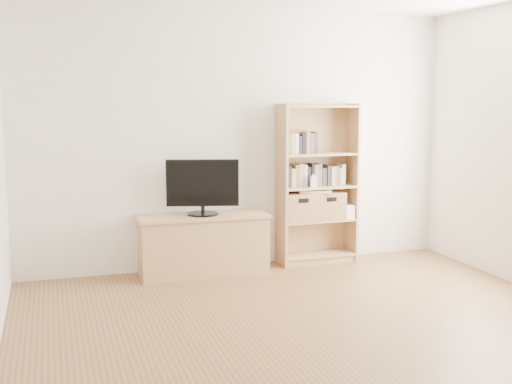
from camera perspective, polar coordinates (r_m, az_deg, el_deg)
name	(u,v)px	position (r m, az deg, el deg)	size (l,w,h in m)	color
floor	(345,354)	(4.54, 7.91, -14.04)	(4.50, 5.00, 0.01)	brown
back_wall	(240,140)	(6.55, -1.40, 4.65)	(4.50, 0.02, 2.60)	silver
tv_stand	(203,245)	(6.36, -4.71, -4.76)	(1.24, 0.46, 0.57)	#AA8157
bookshelf	(318,184)	(6.73, 5.49, 0.72)	(0.83, 0.30, 1.67)	#AA8157
television	(203,187)	(6.26, -4.77, 0.47)	(0.70, 0.05, 0.55)	black
books_row_mid	(317,175)	(6.73, 5.43, 1.53)	(0.84, 0.16, 0.22)	#3C3731
books_row_upper	(301,145)	(6.63, 4.01, 4.23)	(0.34, 0.13, 0.18)	#3C3731
baby_monitor	(313,182)	(6.60, 5.10, 0.89)	(0.06, 0.04, 0.11)	white
basket_left	(298,207)	(6.67, 3.75, -1.30)	(0.35, 0.29, 0.29)	#A9764C
basket_right	(326,205)	(6.80, 6.26, -1.16)	(0.34, 0.28, 0.28)	#A9764C
laptop	(314,191)	(6.71, 5.21, 0.10)	(0.33, 0.23, 0.03)	white
magazine_stack	(342,212)	(6.90, 7.63, -1.74)	(0.18, 0.26, 0.12)	silver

